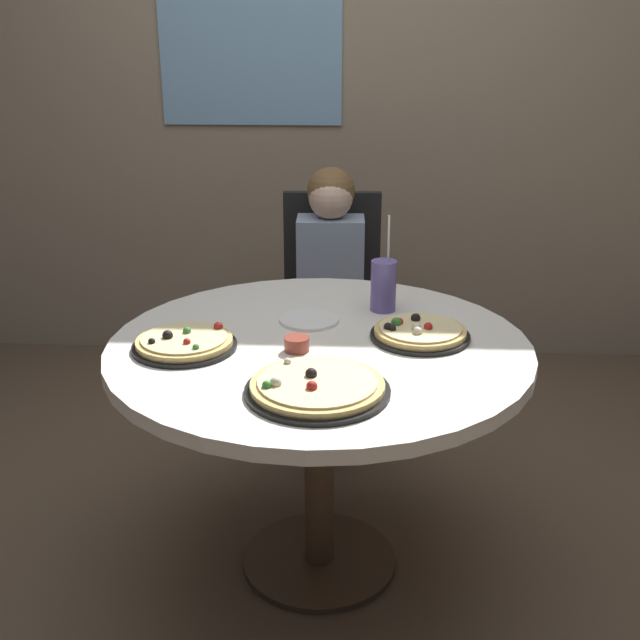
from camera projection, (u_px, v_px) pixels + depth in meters
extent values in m
plane|color=brown|center=(319.00, 562.00, 2.51)|extent=(8.00, 8.00, 0.00)
cube|color=gray|center=(338.00, 55.00, 3.67)|extent=(5.20, 0.12, 2.90)
cube|color=#8CBFE5|center=(250.00, 41.00, 3.60)|extent=(0.83, 0.02, 0.74)
cylinder|color=silver|center=(319.00, 349.00, 2.25)|extent=(1.20, 1.20, 0.04)
cylinder|color=#4C3826|center=(319.00, 461.00, 2.38)|extent=(0.09, 0.09, 0.69)
cylinder|color=#4C3826|center=(319.00, 559.00, 2.51)|extent=(0.48, 0.48, 0.02)
cube|color=black|center=(330.00, 327.00, 3.24)|extent=(0.41, 0.41, 0.04)
cube|color=black|center=(331.00, 254.00, 3.31)|extent=(0.40, 0.05, 0.52)
cylinder|color=black|center=(287.00, 395.00, 3.16)|extent=(0.04, 0.04, 0.41)
cylinder|color=black|center=(372.00, 396.00, 3.15)|extent=(0.04, 0.04, 0.41)
cylinder|color=black|center=(292.00, 361.00, 3.48)|extent=(0.04, 0.04, 0.41)
cylinder|color=black|center=(369.00, 361.00, 3.47)|extent=(0.04, 0.04, 0.41)
cube|color=#3F4766|center=(329.00, 390.00, 3.16)|extent=(0.25, 0.33, 0.45)
cube|color=#8C9EB7|center=(330.00, 273.00, 3.13)|extent=(0.26, 0.17, 0.44)
sphere|color=beige|center=(331.00, 197.00, 3.03)|extent=(0.17, 0.17, 0.17)
sphere|color=brown|center=(331.00, 191.00, 3.04)|extent=(0.18, 0.18, 0.18)
cylinder|color=black|center=(317.00, 391.00, 1.94)|extent=(0.36, 0.36, 0.01)
cylinder|color=#D8B266|center=(317.00, 386.00, 1.94)|extent=(0.33, 0.33, 0.02)
cylinder|color=beige|center=(317.00, 381.00, 1.93)|extent=(0.29, 0.29, 0.01)
sphere|color=black|center=(311.00, 374.00, 1.95)|extent=(0.03, 0.03, 0.03)
sphere|color=#B2231E|center=(313.00, 386.00, 1.89)|extent=(0.03, 0.03, 0.03)
sphere|color=beige|center=(276.00, 382.00, 1.91)|extent=(0.03, 0.03, 0.03)
sphere|color=beige|center=(288.00, 362.00, 2.03)|extent=(0.02, 0.02, 0.02)
sphere|color=#387F33|center=(267.00, 385.00, 1.89)|extent=(0.02, 0.02, 0.02)
cylinder|color=black|center=(185.00, 346.00, 2.20)|extent=(0.29, 0.29, 0.01)
cylinder|color=#D8B266|center=(184.00, 342.00, 2.20)|extent=(0.27, 0.27, 0.02)
cylinder|color=beige|center=(184.00, 338.00, 2.20)|extent=(0.24, 0.24, 0.01)
sphere|color=#B2231E|center=(187.00, 342.00, 2.15)|extent=(0.02, 0.02, 0.02)
sphere|color=#387F33|center=(187.00, 331.00, 2.22)|extent=(0.02, 0.02, 0.02)
sphere|color=#B2231E|center=(218.00, 326.00, 2.26)|extent=(0.03, 0.03, 0.03)
sphere|color=#387F33|center=(196.00, 347.00, 2.12)|extent=(0.02, 0.02, 0.02)
sphere|color=black|center=(152.00, 342.00, 2.15)|extent=(0.02, 0.02, 0.02)
sphere|color=black|center=(168.00, 335.00, 2.19)|extent=(0.03, 0.03, 0.03)
cylinder|color=black|center=(420.00, 336.00, 2.28)|extent=(0.29, 0.29, 0.01)
cylinder|color=#D8B266|center=(420.00, 331.00, 2.27)|extent=(0.26, 0.26, 0.02)
cylinder|color=beige|center=(420.00, 328.00, 2.27)|extent=(0.24, 0.24, 0.01)
sphere|color=beige|center=(416.00, 328.00, 2.25)|extent=(0.03, 0.03, 0.03)
sphere|color=#B2231E|center=(428.00, 327.00, 2.25)|extent=(0.03, 0.03, 0.03)
sphere|color=beige|center=(416.00, 317.00, 2.32)|extent=(0.03, 0.03, 0.03)
sphere|color=beige|center=(417.00, 331.00, 2.22)|extent=(0.03, 0.03, 0.03)
sphere|color=black|center=(388.00, 327.00, 2.25)|extent=(0.02, 0.02, 0.02)
sphere|color=black|center=(393.00, 328.00, 2.24)|extent=(0.02, 0.02, 0.02)
sphere|color=#387F33|center=(396.00, 322.00, 2.28)|extent=(0.03, 0.03, 0.03)
sphere|color=#B2231E|center=(399.00, 322.00, 2.29)|extent=(0.02, 0.02, 0.02)
sphere|color=black|center=(416.00, 318.00, 2.32)|extent=(0.03, 0.03, 0.03)
cylinder|color=#6659A5|center=(383.00, 286.00, 2.47)|extent=(0.08, 0.08, 0.16)
cylinder|color=white|center=(388.00, 249.00, 2.43)|extent=(0.01, 0.04, 0.22)
cylinder|color=brown|center=(297.00, 344.00, 2.18)|extent=(0.07, 0.07, 0.04)
cylinder|color=white|center=(309.00, 320.00, 2.40)|extent=(0.18, 0.18, 0.01)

